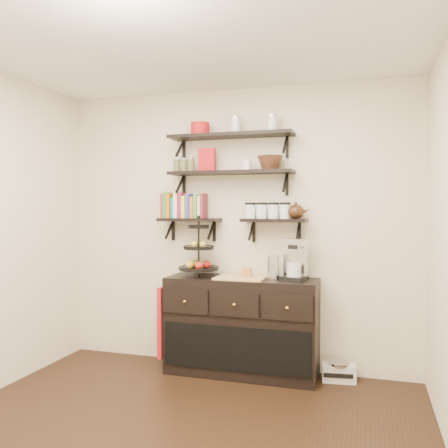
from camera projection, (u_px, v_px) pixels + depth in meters
ceiling at (158, 21)px, 2.92m from camera, size 3.50×3.50×0.02m
back_wall at (234, 228)px, 4.64m from camera, size 3.50×0.02×2.70m
shelf_top at (231, 136)px, 4.48m from camera, size 1.20×0.27×0.23m
shelf_mid at (231, 173)px, 4.49m from camera, size 1.20×0.27×0.23m
shelf_low_left at (190, 220)px, 4.64m from camera, size 0.60×0.25×0.23m
shelf_low_right at (274, 221)px, 4.40m from camera, size 0.60×0.25×0.23m
cookbooks at (185, 206)px, 4.65m from camera, size 0.43×0.15×0.26m
glass_canisters at (267, 212)px, 4.41m from camera, size 0.43×0.10×0.13m
sideboard at (242, 326)px, 4.40m from camera, size 1.40×0.50×0.92m
fruit_stand at (199, 256)px, 4.51m from camera, size 0.37×0.37×0.55m
candle at (247, 272)px, 4.37m from camera, size 0.08×0.08×0.08m
coffee_maker at (295, 260)px, 4.26m from camera, size 0.25×0.25×0.38m
thermal_carafe at (273, 268)px, 4.28m from camera, size 0.11×0.11×0.22m
apron at (165, 321)px, 4.52m from camera, size 0.04×0.28×0.66m
radio at (339, 372)px, 4.22m from camera, size 0.31×0.22×0.18m
recipe_box at (207, 160)px, 4.55m from camera, size 0.16×0.06×0.22m
walnut_bowl at (270, 163)px, 4.37m from camera, size 0.24×0.24×0.13m
ramekins at (247, 165)px, 4.44m from camera, size 0.09×0.09×0.10m
teapot at (296, 210)px, 4.33m from camera, size 0.22×0.17×0.16m
red_pot at (200, 129)px, 4.56m from camera, size 0.18×0.18×0.12m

